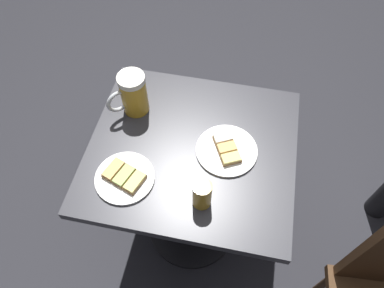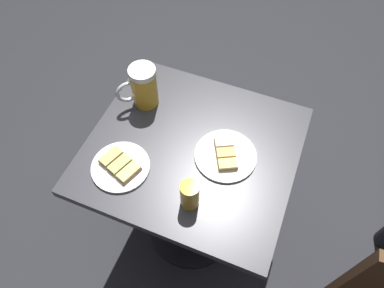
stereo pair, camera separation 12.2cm
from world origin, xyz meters
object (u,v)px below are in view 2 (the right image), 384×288
object	(u,v)px
plate_far	(120,166)
beer_glass_small	(190,195)
plate_near	(226,155)
beer_mug	(143,87)

from	to	relation	value
plate_far	beer_glass_small	size ratio (longest dim) A/B	1.77
plate_near	beer_glass_small	size ratio (longest dim) A/B	1.91
plate_far	beer_mug	bearing A→B (deg)	9.72
plate_far	beer_mug	world-z (taller)	beer_mug
beer_mug	beer_glass_small	world-z (taller)	beer_mug
beer_glass_small	plate_far	bearing A→B (deg)	83.18
plate_far	beer_mug	xyz separation A→B (m)	(0.29, 0.05, 0.07)
plate_near	plate_far	size ratio (longest dim) A/B	1.08
plate_near	beer_mug	xyz separation A→B (m)	(0.12, 0.36, 0.07)
plate_near	beer_mug	distance (m)	0.38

